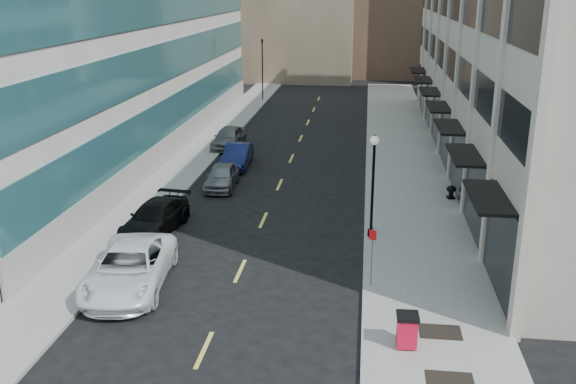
% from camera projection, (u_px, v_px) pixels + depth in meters
% --- Properties ---
extents(sidewalk_right, '(5.00, 80.00, 0.15)m').
position_uv_depth(sidewalk_right, '(409.00, 188.00, 36.66)').
color(sidewalk_right, gray).
rests_on(sidewalk_right, ground).
extents(sidewalk_left, '(3.00, 80.00, 0.15)m').
position_uv_depth(sidewalk_left, '(172.00, 179.00, 38.28)').
color(sidewalk_left, gray).
rests_on(sidewalk_left, ground).
extents(building_right, '(15.30, 46.50, 18.25)m').
position_uv_depth(building_right, '(567.00, 22.00, 39.42)').
color(building_right, beige).
rests_on(building_right, ground).
extents(building_left, '(16.14, 46.00, 20.00)m').
position_uv_depth(building_left, '(57.00, 3.00, 42.93)').
color(building_left, white).
rests_on(building_left, ground).
extents(grate_mid, '(1.40, 1.00, 0.01)m').
position_uv_depth(grate_mid, '(450.00, 381.00, 18.68)').
color(grate_mid, black).
rests_on(grate_mid, sidewalk_right).
extents(grate_far, '(1.40, 1.00, 0.01)m').
position_uv_depth(grate_far, '(440.00, 332.00, 21.32)').
color(grate_far, black).
rests_on(grate_far, sidewalk_right).
extents(road_centerline, '(0.15, 68.20, 0.01)m').
position_uv_depth(road_centerline, '(272.00, 201.00, 34.71)').
color(road_centerline, '#D8CC4C').
rests_on(road_centerline, ground).
extents(traffic_signal, '(0.66, 0.66, 6.98)m').
position_uv_depth(traffic_signal, '(262.00, 43.00, 62.87)').
color(traffic_signal, black).
rests_on(traffic_signal, ground).
extents(car_white_van, '(3.38, 6.26, 1.67)m').
position_uv_depth(car_white_van, '(130.00, 268.00, 24.52)').
color(car_white_van, white).
rests_on(car_white_van, ground).
extents(car_black_pickup, '(2.61, 5.12, 1.42)m').
position_uv_depth(car_black_pickup, '(155.00, 218.00, 30.15)').
color(car_black_pickup, black).
rests_on(car_black_pickup, ground).
extents(car_silver_sedan, '(1.79, 4.09, 1.37)m').
position_uv_depth(car_silver_sedan, '(222.00, 176.00, 36.75)').
color(car_silver_sedan, gray).
rests_on(car_silver_sedan, ground).
extents(car_blue_sedan, '(1.70, 4.46, 1.45)m').
position_uv_depth(car_blue_sedan, '(237.00, 156.00, 41.05)').
color(car_blue_sedan, '#141B4D').
rests_on(car_blue_sedan, ground).
extents(car_grey_sedan, '(2.11, 4.63, 1.54)m').
position_uv_depth(car_grey_sedan, '(229.00, 137.00, 45.77)').
color(car_grey_sedan, slate).
rests_on(car_grey_sedan, ground).
extents(trash_bin, '(0.72, 0.80, 1.14)m').
position_uv_depth(trash_bin, '(407.00, 329.00, 20.29)').
color(trash_bin, red).
rests_on(trash_bin, sidewalk_right).
extents(lamppost, '(0.40, 0.40, 4.82)m').
position_uv_depth(lamppost, '(373.00, 177.00, 28.57)').
color(lamppost, black).
rests_on(lamppost, sidewalk_right).
extents(sign_post, '(0.27, 0.14, 2.43)m').
position_uv_depth(sign_post, '(372.00, 248.00, 24.17)').
color(sign_post, slate).
rests_on(sign_post, sidewalk_right).
extents(urn_planter, '(0.52, 0.52, 0.72)m').
position_uv_depth(urn_planter, '(451.00, 191.00, 34.51)').
color(urn_planter, black).
rests_on(urn_planter, sidewalk_right).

